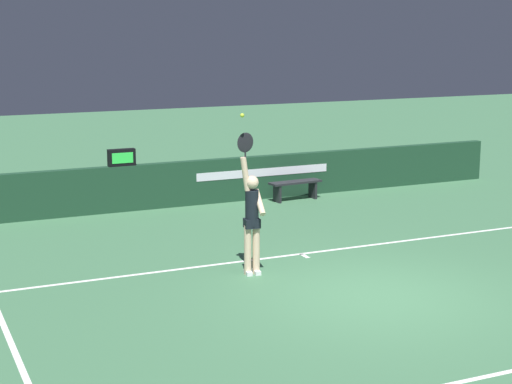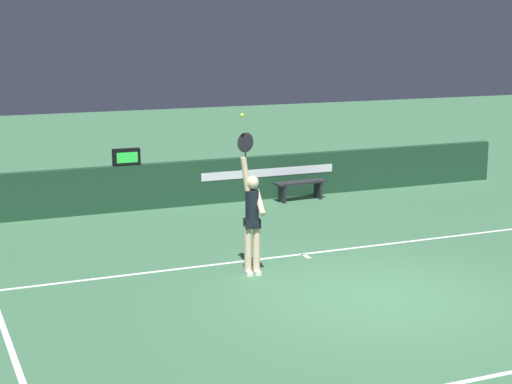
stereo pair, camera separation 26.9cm
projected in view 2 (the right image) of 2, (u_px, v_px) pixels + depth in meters
The scene contains 7 objects.
ground_plane at pixel (377, 297), 13.22m from camera, with size 60.00×60.00×0.00m, color #3F724C.
court_lines at pixel (385, 301), 13.02m from camera, with size 11.43×5.99×0.00m.
back_wall at pixel (212, 181), 20.03m from camera, with size 16.30×0.23×1.07m.
speed_display at pixel (126, 157), 19.07m from camera, with size 0.63×0.19×0.39m.
tennis_player at pixel (252, 216), 14.22m from camera, with size 0.47×0.47×2.51m.
tennis_ball at pixel (242, 115), 13.64m from camera, with size 0.07×0.07×0.07m.
courtside_bench_near at pixel (300, 186), 20.37m from camera, with size 1.37×0.46×0.48m.
Camera 2 is at (-6.74, -10.85, 4.28)m, focal length 58.03 mm.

